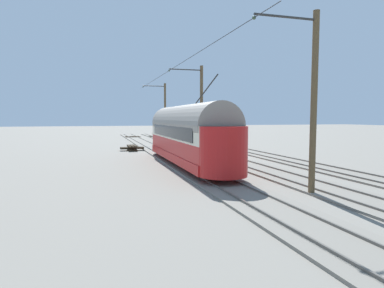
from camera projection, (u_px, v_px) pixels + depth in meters
The scene contains 12 objects.
ground_plane at pixel (221, 157), 28.63m from camera, with size 220.00×220.00×0.00m, color gray.
track_streetcar_siding at pixel (262, 155), 30.10m from camera, with size 2.80×80.00×0.18m.
track_adjacent_siding at pixel (219, 156), 28.92m from camera, with size 2.80×80.00×0.18m.
track_third_siding at pixel (173, 158), 27.75m from camera, with size 2.80×80.00×0.18m.
vintage_streetcar at pixel (187, 134), 23.35m from camera, with size 2.65×16.12×5.53m.
catenary_pole_foreground at pixel (165, 112), 44.57m from camera, with size 3.15×0.28×7.98m.
catenary_pole_mid_near at pixel (201, 109), 29.48m from camera, with size 3.15×0.28×7.98m.
catenary_pole_mid_far at pixel (312, 100), 14.38m from camera, with size 3.15×0.28×7.98m.
overhead_wire_run at pixel (168, 72), 29.19m from camera, with size 2.95×35.59×0.18m.
switch_stand at pixel (231, 140), 40.64m from camera, with size 0.50×0.30×1.24m.
spare_tie_stack at pixel (132, 148), 34.23m from camera, with size 2.40×2.40×0.54m.
track_end_bumper at pixel (182, 142), 41.03m from camera, with size 1.80×0.60×0.80m, color #B2A519.
Camera 1 is at (10.44, 26.58, 3.43)m, focal length 30.98 mm.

